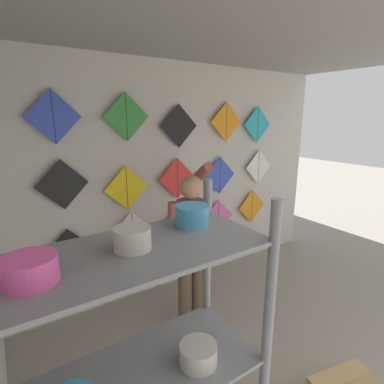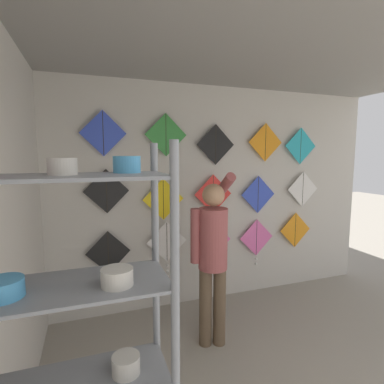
{
  "view_description": "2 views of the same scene",
  "coord_description": "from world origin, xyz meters",
  "px_view_note": "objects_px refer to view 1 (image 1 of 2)",
  "views": [
    {
      "loc": [
        -1.85,
        0.44,
        2.18
      ],
      "look_at": [
        0.06,
        3.31,
        1.3
      ],
      "focal_mm": 28.0,
      "sensor_mm": 36.0,
      "label": 1
    },
    {
      "loc": [
        -1.52,
        0.03,
        1.93
      ],
      "look_at": [
        -0.37,
        3.31,
        1.5
      ],
      "focal_mm": 28.0,
      "sensor_mm": 36.0,
      "label": 2
    }
  ],
  "objects_px": {
    "kite_5": "(62,185)",
    "kite_13": "(226,122)",
    "kite_12": "(179,126)",
    "kite_3": "(218,219)",
    "kite_10": "(53,117)",
    "kite_1": "(133,236)",
    "kite_2": "(178,225)",
    "kite_11": "(126,117)",
    "kite_4": "(252,206)",
    "kite_14": "(258,125)",
    "kite_0": "(69,252)",
    "kite_6": "(127,188)",
    "kite_7": "(177,179)",
    "kite_9": "(259,167)",
    "kite_8": "(220,175)",
    "shopkeeper": "(191,242)"
  },
  "relations": [
    {
      "from": "kite_6",
      "to": "kite_11",
      "type": "bearing_deg",
      "value": 0.0
    },
    {
      "from": "kite_7",
      "to": "kite_8",
      "type": "relative_size",
      "value": 1.0
    },
    {
      "from": "kite_1",
      "to": "kite_5",
      "type": "relative_size",
      "value": 1.41
    },
    {
      "from": "kite_10",
      "to": "kite_9",
      "type": "bearing_deg",
      "value": 0.0
    },
    {
      "from": "kite_11",
      "to": "kite_12",
      "type": "height_order",
      "value": "kite_11"
    },
    {
      "from": "kite_1",
      "to": "kite_4",
      "type": "bearing_deg",
      "value": 0.03
    },
    {
      "from": "kite_9",
      "to": "kite_12",
      "type": "distance_m",
      "value": 1.51
    },
    {
      "from": "kite_5",
      "to": "kite_9",
      "type": "bearing_deg",
      "value": 0.0
    },
    {
      "from": "kite_11",
      "to": "kite_12",
      "type": "xyz_separation_m",
      "value": [
        0.65,
        0.0,
        -0.11
      ]
    },
    {
      "from": "kite_8",
      "to": "kite_14",
      "type": "height_order",
      "value": "kite_14"
    },
    {
      "from": "kite_6",
      "to": "kite_9",
      "type": "relative_size",
      "value": 1.0
    },
    {
      "from": "kite_1",
      "to": "kite_2",
      "type": "relative_size",
      "value": 1.41
    },
    {
      "from": "kite_2",
      "to": "kite_5",
      "type": "bearing_deg",
      "value": 180.0
    },
    {
      "from": "kite_5",
      "to": "kite_13",
      "type": "bearing_deg",
      "value": 0.0
    },
    {
      "from": "kite_3",
      "to": "kite_12",
      "type": "bearing_deg",
      "value": 179.93
    },
    {
      "from": "kite_1",
      "to": "kite_8",
      "type": "relative_size",
      "value": 1.41
    },
    {
      "from": "kite_3",
      "to": "kite_4",
      "type": "distance_m",
      "value": 0.65
    },
    {
      "from": "kite_4",
      "to": "kite_8",
      "type": "relative_size",
      "value": 1.0
    },
    {
      "from": "kite_10",
      "to": "kite_11",
      "type": "bearing_deg",
      "value": 0.0
    },
    {
      "from": "kite_11",
      "to": "kite_4",
      "type": "bearing_deg",
      "value": 0.0
    },
    {
      "from": "kite_7",
      "to": "kite_14",
      "type": "distance_m",
      "value": 1.48
    },
    {
      "from": "kite_5",
      "to": "kite_11",
      "type": "bearing_deg",
      "value": 0.0
    },
    {
      "from": "kite_10",
      "to": "kite_14",
      "type": "relative_size",
      "value": 1.0
    },
    {
      "from": "kite_2",
      "to": "shopkeeper",
      "type": "bearing_deg",
      "value": -113.58
    },
    {
      "from": "shopkeeper",
      "to": "kite_13",
      "type": "distance_m",
      "value": 1.81
    },
    {
      "from": "kite_13",
      "to": "kite_14",
      "type": "distance_m",
      "value": 0.58
    },
    {
      "from": "kite_3",
      "to": "kite_4",
      "type": "relative_size",
      "value": 1.27
    },
    {
      "from": "shopkeeper",
      "to": "kite_10",
      "type": "bearing_deg",
      "value": 151.94
    },
    {
      "from": "shopkeeper",
      "to": "kite_3",
      "type": "bearing_deg",
      "value": 53.79
    },
    {
      "from": "kite_3",
      "to": "kite_10",
      "type": "distance_m",
      "value": 2.44
    },
    {
      "from": "kite_13",
      "to": "kite_12",
      "type": "bearing_deg",
      "value": 180.0
    },
    {
      "from": "shopkeeper",
      "to": "kite_7",
      "type": "xyz_separation_m",
      "value": [
        0.37,
        0.87,
        0.44
      ]
    },
    {
      "from": "kite_5",
      "to": "kite_12",
      "type": "distance_m",
      "value": 1.46
    },
    {
      "from": "shopkeeper",
      "to": "kite_11",
      "type": "height_order",
      "value": "kite_11"
    },
    {
      "from": "kite_8",
      "to": "kite_2",
      "type": "bearing_deg",
      "value": 180.0
    },
    {
      "from": "kite_12",
      "to": "kite_13",
      "type": "xyz_separation_m",
      "value": [
        0.73,
        0.0,
        0.04
      ]
    },
    {
      "from": "kite_0",
      "to": "kite_4",
      "type": "relative_size",
      "value": 1.0
    },
    {
      "from": "kite_11",
      "to": "kite_10",
      "type": "bearing_deg",
      "value": 180.0
    },
    {
      "from": "shopkeeper",
      "to": "kite_2",
      "type": "distance_m",
      "value": 0.96
    },
    {
      "from": "kite_3",
      "to": "kite_8",
      "type": "distance_m",
      "value": 0.63
    },
    {
      "from": "kite_3",
      "to": "kite_12",
      "type": "relative_size",
      "value": 1.27
    },
    {
      "from": "kite_5",
      "to": "kite_14",
      "type": "xyz_separation_m",
      "value": [
        2.66,
        0.0,
        0.54
      ]
    },
    {
      "from": "kite_0",
      "to": "kite_6",
      "type": "bearing_deg",
      "value": 0.0
    },
    {
      "from": "kite_7",
      "to": "kite_9",
      "type": "relative_size",
      "value": 1.0
    },
    {
      "from": "kite_7",
      "to": "kite_4",
      "type": "bearing_deg",
      "value": 0.0
    },
    {
      "from": "kite_2",
      "to": "kite_4",
      "type": "relative_size",
      "value": 1.0
    },
    {
      "from": "kite_7",
      "to": "kite_12",
      "type": "distance_m",
      "value": 0.63
    },
    {
      "from": "kite_5",
      "to": "kite_7",
      "type": "distance_m",
      "value": 1.32
    },
    {
      "from": "kite_2",
      "to": "kite_1",
      "type": "bearing_deg",
      "value": -179.9
    },
    {
      "from": "kite_12",
      "to": "kite_3",
      "type": "bearing_deg",
      "value": -0.07
    }
  ]
}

